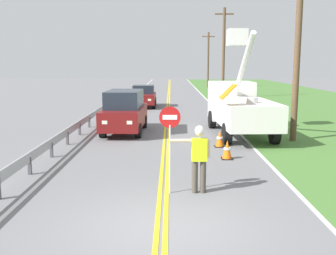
{
  "coord_description": "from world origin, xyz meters",
  "views": [
    {
      "loc": [
        0.2,
        -7.95,
        3.45
      ],
      "look_at": [
        0.1,
        5.8,
        1.2
      ],
      "focal_mm": 42.41,
      "sensor_mm": 36.0,
      "label": 1
    }
  ],
  "objects_px": {
    "utility_pole_near": "(298,43)",
    "traffic_cone_mid": "(220,139)",
    "stop_sign_paddle": "(170,130)",
    "utility_pole_far": "(208,59)",
    "utility_bucket_truck": "(239,105)",
    "traffic_cone_lead": "(227,150)",
    "flagger_worker": "(199,155)",
    "utility_pole_mid": "(224,52)",
    "oncoming_sedan_second": "(144,96)",
    "oncoming_suv_nearest": "(125,111)"
  },
  "relations": [
    {
      "from": "utility_pole_near",
      "to": "utility_pole_far",
      "type": "height_order",
      "value": "utility_pole_near"
    },
    {
      "from": "flagger_worker",
      "to": "utility_pole_far",
      "type": "distance_m",
      "value": 46.4
    },
    {
      "from": "stop_sign_paddle",
      "to": "flagger_worker",
      "type": "bearing_deg",
      "value": 2.7
    },
    {
      "from": "oncoming_sedan_second",
      "to": "stop_sign_paddle",
      "type": "bearing_deg",
      "value": -84.24
    },
    {
      "from": "traffic_cone_lead",
      "to": "utility_pole_near",
      "type": "bearing_deg",
      "value": 45.36
    },
    {
      "from": "stop_sign_paddle",
      "to": "traffic_cone_lead",
      "type": "height_order",
      "value": "stop_sign_paddle"
    },
    {
      "from": "stop_sign_paddle",
      "to": "oncoming_suv_nearest",
      "type": "height_order",
      "value": "stop_sign_paddle"
    },
    {
      "from": "flagger_worker",
      "to": "utility_pole_mid",
      "type": "height_order",
      "value": "utility_pole_mid"
    },
    {
      "from": "utility_bucket_truck",
      "to": "utility_pole_near",
      "type": "distance_m",
      "value": 4.0
    },
    {
      "from": "oncoming_suv_nearest",
      "to": "utility_pole_far",
      "type": "relative_size",
      "value": 0.61
    },
    {
      "from": "stop_sign_paddle",
      "to": "traffic_cone_mid",
      "type": "distance_m",
      "value": 6.41
    },
    {
      "from": "oncoming_sedan_second",
      "to": "traffic_cone_mid",
      "type": "bearing_deg",
      "value": -74.49
    },
    {
      "from": "utility_pole_far",
      "to": "utility_pole_mid",
      "type": "bearing_deg",
      "value": -90.39
    },
    {
      "from": "oncoming_suv_nearest",
      "to": "utility_pole_mid",
      "type": "height_order",
      "value": "utility_pole_mid"
    },
    {
      "from": "flagger_worker",
      "to": "traffic_cone_mid",
      "type": "bearing_deg",
      "value": 77.67
    },
    {
      "from": "traffic_cone_lead",
      "to": "traffic_cone_mid",
      "type": "bearing_deg",
      "value": 90.39
    },
    {
      "from": "flagger_worker",
      "to": "utility_pole_far",
      "type": "bearing_deg",
      "value": 84.43
    },
    {
      "from": "stop_sign_paddle",
      "to": "utility_pole_near",
      "type": "relative_size",
      "value": 0.28
    },
    {
      "from": "stop_sign_paddle",
      "to": "traffic_cone_mid",
      "type": "bearing_deg",
      "value": 70.86
    },
    {
      "from": "utility_pole_far",
      "to": "traffic_cone_mid",
      "type": "xyz_separation_m",
      "value": [
        -3.21,
        -40.21,
        -3.66
      ]
    },
    {
      "from": "oncoming_suv_nearest",
      "to": "oncoming_sedan_second",
      "type": "distance_m",
      "value": 11.61
    },
    {
      "from": "stop_sign_paddle",
      "to": "utility_bucket_truck",
      "type": "xyz_separation_m",
      "value": [
        3.34,
        9.04,
        -0.31
      ]
    },
    {
      "from": "traffic_cone_mid",
      "to": "utility_pole_near",
      "type": "bearing_deg",
      "value": 21.81
    },
    {
      "from": "utility_bucket_truck",
      "to": "utility_pole_mid",
      "type": "relative_size",
      "value": 0.8
    },
    {
      "from": "stop_sign_paddle",
      "to": "oncoming_suv_nearest",
      "type": "xyz_separation_m",
      "value": [
        -2.27,
        9.31,
        -0.65
      ]
    },
    {
      "from": "oncoming_suv_nearest",
      "to": "utility_pole_near",
      "type": "bearing_deg",
      "value": -14.54
    },
    {
      "from": "oncoming_sedan_second",
      "to": "utility_pole_mid",
      "type": "xyz_separation_m",
      "value": [
        7.25,
        7.98,
        3.67
      ]
    },
    {
      "from": "oncoming_sedan_second",
      "to": "traffic_cone_mid",
      "type": "xyz_separation_m",
      "value": [
        4.16,
        -15.01,
        -0.5
      ]
    },
    {
      "from": "utility_pole_far",
      "to": "traffic_cone_lead",
      "type": "xyz_separation_m",
      "value": [
        -3.19,
        -42.31,
        -3.66
      ]
    },
    {
      "from": "oncoming_suv_nearest",
      "to": "traffic_cone_lead",
      "type": "height_order",
      "value": "oncoming_suv_nearest"
    },
    {
      "from": "utility_pole_far",
      "to": "traffic_cone_lead",
      "type": "bearing_deg",
      "value": -94.31
    },
    {
      "from": "stop_sign_paddle",
      "to": "utility_pole_far",
      "type": "bearing_deg",
      "value": 83.5
    },
    {
      "from": "utility_pole_near",
      "to": "traffic_cone_lead",
      "type": "xyz_separation_m",
      "value": [
        -3.44,
        -3.49,
        -3.94
      ]
    },
    {
      "from": "oncoming_sedan_second",
      "to": "utility_pole_mid",
      "type": "bearing_deg",
      "value": 47.72
    },
    {
      "from": "stop_sign_paddle",
      "to": "oncoming_suv_nearest",
      "type": "bearing_deg",
      "value": 103.7
    },
    {
      "from": "flagger_worker",
      "to": "oncoming_suv_nearest",
      "type": "height_order",
      "value": "oncoming_suv_nearest"
    },
    {
      "from": "flagger_worker",
      "to": "oncoming_suv_nearest",
      "type": "xyz_separation_m",
      "value": [
        -3.04,
        9.28,
        0.01
      ]
    },
    {
      "from": "oncoming_suv_nearest",
      "to": "flagger_worker",
      "type": "bearing_deg",
      "value": -71.87
    },
    {
      "from": "traffic_cone_mid",
      "to": "stop_sign_paddle",
      "type": "bearing_deg",
      "value": -109.14
    },
    {
      "from": "stop_sign_paddle",
      "to": "utility_bucket_truck",
      "type": "bearing_deg",
      "value": 69.73
    },
    {
      "from": "oncoming_sedan_second",
      "to": "traffic_cone_lead",
      "type": "distance_m",
      "value": 17.62
    },
    {
      "from": "utility_bucket_truck",
      "to": "oncoming_suv_nearest",
      "type": "relative_size",
      "value": 1.48
    },
    {
      "from": "traffic_cone_lead",
      "to": "traffic_cone_mid",
      "type": "xyz_separation_m",
      "value": [
        -0.01,
        2.1,
        0.0
      ]
    },
    {
      "from": "stop_sign_paddle",
      "to": "utility_bucket_truck",
      "type": "relative_size",
      "value": 0.34
    },
    {
      "from": "utility_pole_near",
      "to": "traffic_cone_mid",
      "type": "relative_size",
      "value": 11.7
    },
    {
      "from": "utility_bucket_truck",
      "to": "utility_pole_far",
      "type": "distance_m",
      "value": 37.23
    },
    {
      "from": "utility_bucket_truck",
      "to": "oncoming_suv_nearest",
      "type": "distance_m",
      "value": 5.62
    },
    {
      "from": "utility_pole_near",
      "to": "utility_pole_far",
      "type": "bearing_deg",
      "value": 90.37
    },
    {
      "from": "traffic_cone_mid",
      "to": "oncoming_suv_nearest",
      "type": "bearing_deg",
      "value": 141.8
    },
    {
      "from": "utility_bucket_truck",
      "to": "traffic_cone_lead",
      "type": "bearing_deg",
      "value": -103.66
    }
  ]
}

